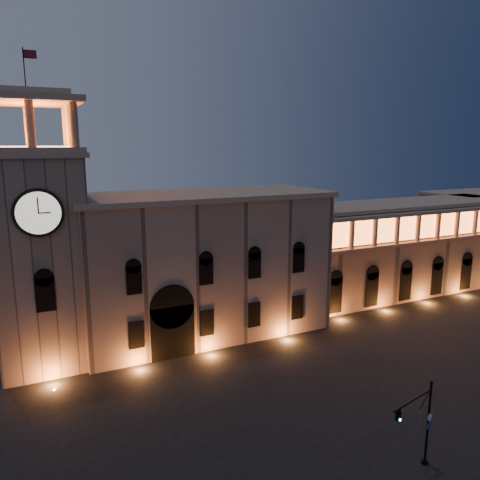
# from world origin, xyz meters

# --- Properties ---
(ground) EXTENTS (160.00, 160.00, 0.00)m
(ground) POSITION_xyz_m (0.00, 0.00, 0.00)
(ground) COLOR black
(ground) RESTS_ON ground
(government_building) EXTENTS (30.80, 12.80, 17.60)m
(government_building) POSITION_xyz_m (-2.08, 21.93, 8.77)
(government_building) COLOR #91705F
(government_building) RESTS_ON ground
(clock_tower) EXTENTS (9.80, 9.80, 32.40)m
(clock_tower) POSITION_xyz_m (-20.50, 20.98, 12.50)
(clock_tower) COLOR #91705F
(clock_tower) RESTS_ON ground
(colonnade_wing) EXTENTS (40.60, 11.50, 14.50)m
(colonnade_wing) POSITION_xyz_m (32.00, 23.92, 7.33)
(colonnade_wing) COLOR #8C6A59
(colonnade_wing) RESTS_ON ground
(secondary_building) EXTENTS (20.00, 12.00, 14.00)m
(secondary_building) POSITION_xyz_m (58.00, 30.00, 7.00)
(secondary_building) COLOR #8C6A59
(secondary_building) RESTS_ON ground
(traffic_light) EXTENTS (4.75, 1.39, 6.66)m
(traffic_light) POSITION_xyz_m (2.74, -9.09, 3.50)
(traffic_light) COLOR black
(traffic_light) RESTS_ON ground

